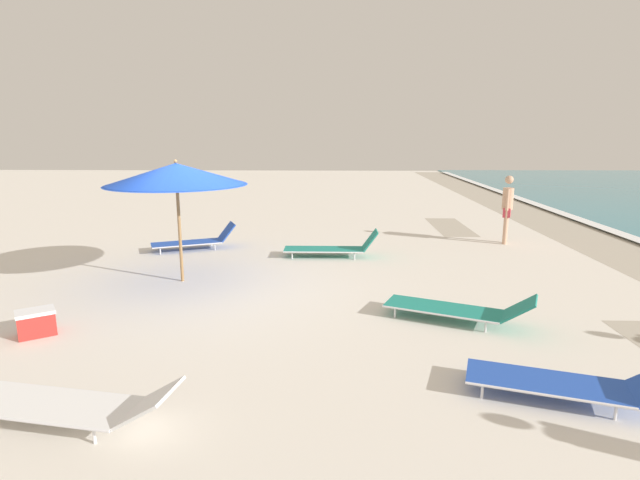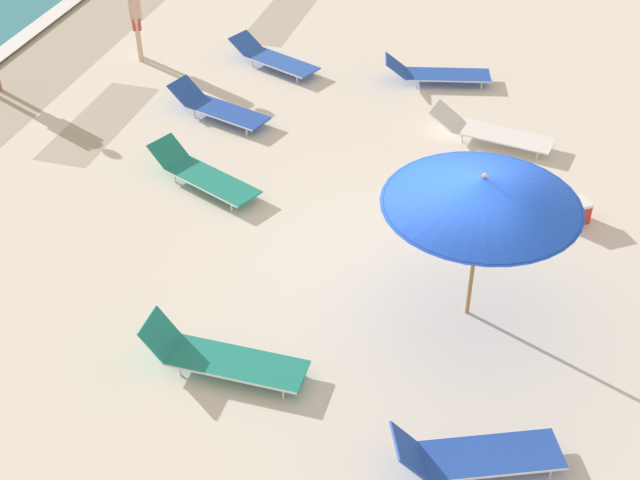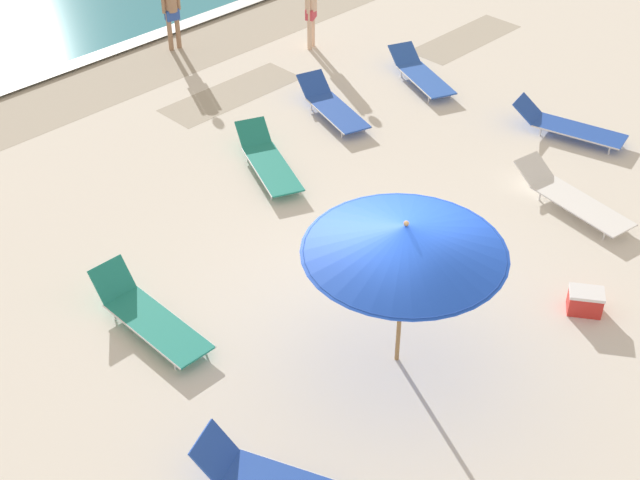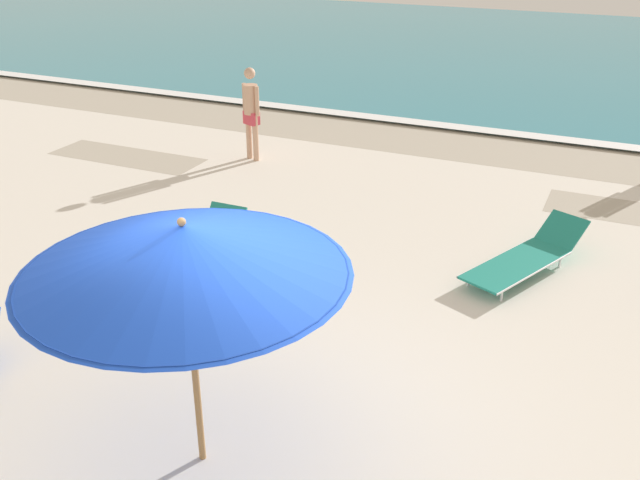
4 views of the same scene
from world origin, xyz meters
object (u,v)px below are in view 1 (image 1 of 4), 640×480
sun_lounger_near_water_right (458,308)px  sun_lounger_mid_beach_pair_b (333,248)px  sun_lounger_mid_beach_solo (67,404)px  beach_umbrella (176,174)px  sun_lounger_near_water_left (196,241)px  beachgoer_strolling_adult (507,205)px  sun_lounger_mid_beach_pair_a (569,382)px  cooler_box (36,322)px

sun_lounger_near_water_right → sun_lounger_mid_beach_pair_b: sun_lounger_mid_beach_pair_b is taller
sun_lounger_mid_beach_solo → beach_umbrella: bearing=-166.8°
sun_lounger_near_water_left → sun_lounger_mid_beach_pair_b: 3.47m
sun_lounger_near_water_left → beachgoer_strolling_adult: beachgoer_strolling_adult is taller
sun_lounger_mid_beach_pair_a → sun_lounger_mid_beach_pair_b: (-6.33, -2.53, 0.01)m
beach_umbrella → beachgoer_strolling_adult: bearing=115.9°
sun_lounger_near_water_right → sun_lounger_mid_beach_solo: sun_lounger_near_water_right is taller
sun_lounger_near_water_right → beachgoer_strolling_adult: (-5.61, 2.57, 0.79)m
sun_lounger_near_water_right → sun_lounger_mid_beach_pair_b: size_ratio=1.04×
beachgoer_strolling_adult → sun_lounger_mid_beach_solo: bearing=-18.3°
sun_lounger_mid_beach_pair_b → sun_lounger_near_water_left: bearing=-101.0°
sun_lounger_mid_beach_solo → sun_lounger_mid_beach_pair_a: sun_lounger_mid_beach_pair_a is taller
sun_lounger_near_water_right → beach_umbrella: bearing=-89.0°
beach_umbrella → sun_lounger_near_water_right: bearing=67.5°
sun_lounger_mid_beach_pair_a → sun_lounger_near_water_right: bearing=-147.3°
sun_lounger_mid_beach_solo → cooler_box: size_ratio=3.84×
sun_lounger_mid_beach_pair_b → cooler_box: 6.33m
sun_lounger_mid_beach_solo → beachgoer_strolling_adult: (-8.46, 7.09, 0.80)m
sun_lounger_near_water_right → cooler_box: 6.15m
sun_lounger_near_water_left → sun_lounger_mid_beach_pair_b: size_ratio=0.97×
cooler_box → sun_lounger_near_water_right: bearing=-28.3°
sun_lounger_mid_beach_pair_b → sun_lounger_mid_beach_solo: bearing=-20.6°
sun_lounger_near_water_right → sun_lounger_near_water_left: bearing=-108.0°
cooler_box → sun_lounger_mid_beach_pair_b: bearing=13.6°
sun_lounger_mid_beach_solo → sun_lounger_mid_beach_pair_a: bearing=105.7°
sun_lounger_near_water_left → cooler_box: (5.40, -0.80, -0.03)m
sun_lounger_mid_beach_pair_a → sun_lounger_mid_beach_pair_b: bearing=-140.7°
beach_umbrella → sun_lounger_mid_beach_pair_b: beach_umbrella is taller
sun_lounger_near_water_right → cooler_box: size_ratio=3.67×
sun_lounger_mid_beach_solo → beachgoer_strolling_adult: 11.07m
sun_lounger_near_water_left → cooler_box: sun_lounger_near_water_left is taller
sun_lounger_near_water_left → sun_lounger_mid_beach_solo: 7.60m
sun_lounger_near_water_right → beachgoer_strolling_adult: beachgoer_strolling_adult is taller
sun_lounger_mid_beach_pair_b → beachgoer_strolling_adult: bearing=109.4°
sun_lounger_near_water_right → cooler_box: (0.69, -6.11, -0.02)m
beach_umbrella → cooler_box: 3.53m
sun_lounger_near_water_left → sun_lounger_mid_beach_solo: (7.56, 0.79, -0.02)m
sun_lounger_mid_beach_solo → sun_lounger_mid_beach_pair_b: (-6.89, 2.61, 0.02)m
sun_lounger_near_water_right → sun_lounger_mid_beach_pair_a: size_ratio=1.04×
sun_lounger_near_water_right → sun_lounger_mid_beach_solo: (2.85, -4.52, -0.00)m
sun_lounger_near_water_right → beachgoer_strolling_adult: size_ratio=1.27×
sun_lounger_mid_beach_solo → sun_lounger_mid_beach_pair_a: (-0.56, 5.14, 0.01)m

